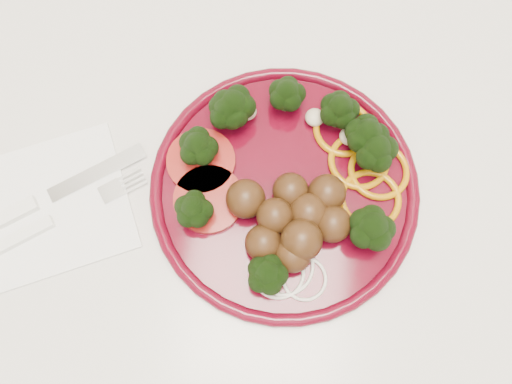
# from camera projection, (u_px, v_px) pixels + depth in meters

# --- Properties ---
(counter) EXTENTS (2.40, 0.60, 0.90)m
(counter) POSITION_uv_depth(u_px,v_px,m) (201.00, 240.00, 0.99)
(counter) COLOR silver
(counter) RESTS_ON ground
(plate) EXTENTS (0.29, 0.29, 0.06)m
(plate) POSITION_uv_depth(u_px,v_px,m) (287.00, 184.00, 0.53)
(plate) COLOR #4C0413
(plate) RESTS_ON counter
(napkin) EXTENTS (0.20, 0.20, 0.00)m
(napkin) POSITION_uv_depth(u_px,v_px,m) (57.00, 204.00, 0.55)
(napkin) COLOR white
(napkin) RESTS_ON counter
(knife) EXTENTS (0.18, 0.13, 0.01)m
(knife) POSITION_uv_depth(u_px,v_px,m) (31.00, 205.00, 0.54)
(knife) COLOR silver
(knife) RESTS_ON napkin
(fork) EXTENTS (0.16, 0.12, 0.01)m
(fork) POSITION_uv_depth(u_px,v_px,m) (38.00, 228.00, 0.53)
(fork) COLOR white
(fork) RESTS_ON napkin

